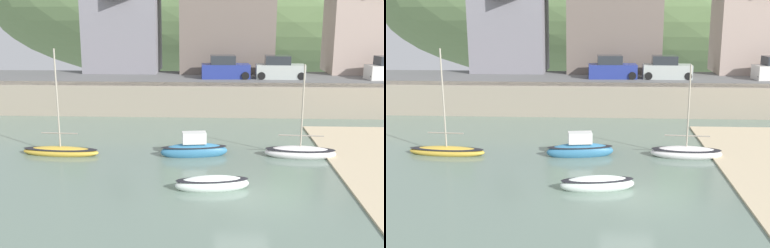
# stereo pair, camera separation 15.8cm
# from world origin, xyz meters

# --- Properties ---
(quay_seawall) EXTENTS (48.00, 9.40, 2.40)m
(quay_seawall) POSITION_xyz_m (0.00, 17.50, 1.36)
(quay_seawall) COLOR gray
(quay_seawall) RESTS_ON ground
(hillside_backdrop) EXTENTS (80.00, 44.00, 24.16)m
(hillside_backdrop) POSITION_xyz_m (4.63, 55.20, 8.46)
(hillside_backdrop) COLOR #698952
(hillside_backdrop) RESTS_ON ground
(waterfront_building_left) EXTENTS (7.11, 5.35, 8.47)m
(waterfront_building_left) POSITION_xyz_m (-9.99, 25.20, 6.71)
(waterfront_building_left) COLOR gray
(waterfront_building_left) RESTS_ON ground
(waterfront_building_centre) EXTENTS (8.86, 5.20, 10.68)m
(waterfront_building_centre) POSITION_xyz_m (-0.20, 25.20, 7.81)
(waterfront_building_centre) COLOR #71635A
(waterfront_building_centre) RESTS_ON ground
(waterfront_building_right) EXTENTS (7.68, 5.31, 10.01)m
(waterfront_building_right) POSITION_xyz_m (12.87, 25.20, 7.49)
(waterfront_building_right) COLOR #AF988B
(waterfront_building_right) RESTS_ON ground
(sailboat_tall_mast) EXTENTS (3.59, 1.48, 0.85)m
(sailboat_tall_mast) POSITION_xyz_m (-1.39, 0.92, 0.26)
(sailboat_tall_mast) COLOR white
(sailboat_tall_mast) RESTS_ON ground
(motorboat_with_cabin) EXTENTS (4.53, 1.29, 6.22)m
(motorboat_with_cabin) POSITION_xyz_m (-10.14, 5.88, 0.24)
(motorboat_with_cabin) COLOR gold
(motorboat_with_cabin) RESTS_ON ground
(fishing_boat_green) EXTENTS (3.93, 1.51, 1.62)m
(fishing_boat_green) POSITION_xyz_m (-2.44, 6.02, 0.40)
(fishing_boat_green) COLOR teal
(fishing_boat_green) RESTS_ON ground
(sailboat_white_hull) EXTENTS (4.07, 1.51, 5.44)m
(sailboat_white_hull) POSITION_xyz_m (3.59, 6.12, 0.27)
(sailboat_white_hull) COLOR white
(sailboat_white_hull) RESTS_ON ground
(parked_car_near_slipway) EXTENTS (4.18, 1.90, 1.95)m
(parked_car_near_slipway) POSITION_xyz_m (-0.42, 20.70, 3.20)
(parked_car_near_slipway) COLOR navy
(parked_car_near_slipway) RESTS_ON ground
(parked_car_by_wall) EXTENTS (4.14, 1.82, 1.95)m
(parked_car_by_wall) POSITION_xyz_m (4.23, 20.70, 3.20)
(parked_car_by_wall) COLOR #B3BDB7
(parked_car_by_wall) RESTS_ON ground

